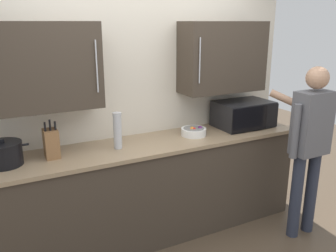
# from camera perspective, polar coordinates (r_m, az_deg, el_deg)

# --- Properties ---
(back_wall_tiled) EXTENTS (3.30, 0.44, 2.60)m
(back_wall_tiled) POSITION_cam_1_polar(r_m,az_deg,el_deg) (3.37, -4.85, 6.25)
(back_wall_tiled) COLOR beige
(back_wall_tiled) RESTS_ON ground_plane
(counter_unit) EXTENTS (3.02, 0.60, 0.95)m
(counter_unit) POSITION_cam_1_polar(r_m,az_deg,el_deg) (3.43, -2.64, -10.20)
(counter_unit) COLOR #3D3328
(counter_unit) RESTS_ON ground_plane
(microwave_oven) EXTENTS (0.58, 0.41, 0.27)m
(microwave_oven) POSITION_cam_1_polar(r_m,az_deg,el_deg) (3.77, 11.74, 1.85)
(microwave_oven) COLOR black
(microwave_oven) RESTS_ON counter_unit
(stock_pot) EXTENTS (0.37, 0.28, 0.21)m
(stock_pot) POSITION_cam_1_polar(r_m,az_deg,el_deg) (2.99, -24.91, -4.09)
(stock_pot) COLOR black
(stock_pot) RESTS_ON counter_unit
(thermos_flask) EXTENTS (0.08, 0.08, 0.32)m
(thermos_flask) POSITION_cam_1_polar(r_m,az_deg,el_deg) (3.08, -8.11, -0.72)
(thermos_flask) COLOR #B7BABF
(thermos_flask) RESTS_ON counter_unit
(fruit_bowl) EXTENTS (0.24, 0.24, 0.09)m
(fruit_bowl) POSITION_cam_1_polar(r_m,az_deg,el_deg) (3.44, 4.15, -0.84)
(fruit_bowl) COLOR white
(fruit_bowl) RESTS_ON counter_unit
(knife_block) EXTENTS (0.11, 0.15, 0.32)m
(knife_block) POSITION_cam_1_polar(r_m,az_deg,el_deg) (3.00, -18.24, -2.67)
(knife_block) COLOR brown
(knife_block) RESTS_ON counter_unit
(person_figure) EXTENTS (0.44, 0.51, 1.64)m
(person_figure) POSITION_cam_1_polar(r_m,az_deg,el_deg) (3.50, 21.73, -1.90)
(person_figure) COLOR #282D3D
(person_figure) RESTS_ON ground_plane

